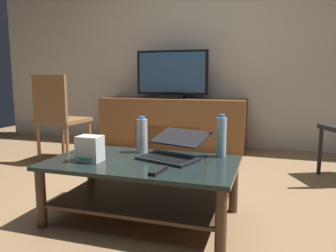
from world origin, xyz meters
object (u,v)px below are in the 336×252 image
(router_box, at_px, (90,149))
(water_bottle_far, at_px, (142,135))
(television, at_px, (172,75))
(cell_phone, at_px, (86,149))
(coffee_table, at_px, (142,179))
(side_chair, at_px, (58,114))
(media_cabinet, at_px, (172,123))
(laptop, at_px, (173,150))
(water_bottle_near, at_px, (221,137))
(tv_remote, at_px, (158,171))

(router_box, distance_m, water_bottle_far, 0.39)
(television, relative_size, water_bottle_far, 3.63)
(cell_phone, bearing_deg, coffee_table, -1.61)
(television, relative_size, side_chair, 0.99)
(media_cabinet, distance_m, router_box, 2.24)
(water_bottle_far, bearing_deg, television, 100.61)
(cell_phone, bearing_deg, water_bottle_far, 24.13)
(coffee_table, bearing_deg, laptop, 35.88)
(media_cabinet, bearing_deg, laptop, -73.13)
(media_cabinet, relative_size, cell_phone, 13.22)
(laptop, xyz_separation_m, cell_phone, (-0.67, 0.04, -0.05))
(laptop, bearing_deg, router_box, -154.27)
(cell_phone, bearing_deg, water_bottle_near, 22.09)
(coffee_table, distance_m, television, 2.25)
(water_bottle_near, distance_m, water_bottle_far, 0.55)
(media_cabinet, relative_size, router_box, 11.54)
(side_chair, relative_size, tv_remote, 5.81)
(router_box, xyz_separation_m, water_bottle_far, (0.22, 0.32, 0.04))
(water_bottle_near, height_order, tv_remote, water_bottle_near)
(coffee_table, height_order, media_cabinet, media_cabinet)
(television, relative_size, tv_remote, 5.75)
(water_bottle_near, relative_size, tv_remote, 1.76)
(media_cabinet, distance_m, water_bottle_near, 2.08)
(media_cabinet, height_order, side_chair, side_chair)
(water_bottle_far, xyz_separation_m, cell_phone, (-0.41, -0.06, -0.11))
(media_cabinet, relative_size, laptop, 3.98)
(side_chair, bearing_deg, water_bottle_near, -23.83)
(coffee_table, relative_size, water_bottle_far, 4.66)
(router_box, bearing_deg, laptop, 25.73)
(router_box, bearing_deg, television, 93.52)
(laptop, bearing_deg, television, 107.05)
(router_box, bearing_deg, water_bottle_near, 25.66)
(television, distance_m, laptop, 2.13)
(television, distance_m, water_bottle_far, 1.97)
(cell_phone, relative_size, tv_remote, 0.88)
(coffee_table, distance_m, router_box, 0.38)
(television, bearing_deg, side_chair, -132.52)
(television, relative_size, router_box, 5.74)
(media_cabinet, height_order, router_box, media_cabinet)
(coffee_table, xyz_separation_m, water_bottle_far, (-0.09, 0.22, 0.24))
(side_chair, bearing_deg, water_bottle_far, -33.39)
(television, relative_size, water_bottle_near, 3.28)
(television, height_order, laptop, television)
(laptop, xyz_separation_m, tv_remote, (0.01, -0.33, -0.05))
(television, height_order, water_bottle_near, television)
(laptop, height_order, tv_remote, laptop)
(media_cabinet, height_order, laptop, media_cabinet)
(water_bottle_far, distance_m, tv_remote, 0.51)
(water_bottle_far, bearing_deg, cell_phone, -171.87)
(laptop, distance_m, water_bottle_near, 0.33)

